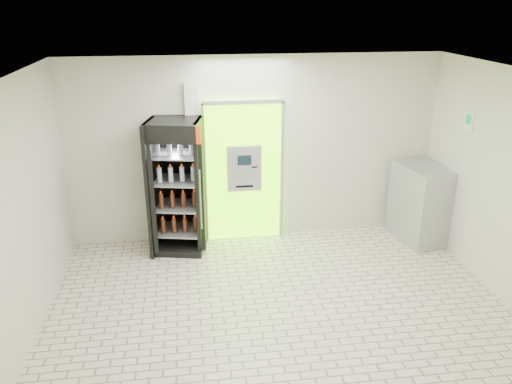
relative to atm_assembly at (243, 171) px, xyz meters
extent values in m
plane|color=beige|center=(0.20, -2.41, -1.17)|extent=(6.00, 6.00, 0.00)
plane|color=beige|center=(0.20, 0.09, 0.33)|extent=(6.00, 0.00, 6.00)
plane|color=beige|center=(0.20, -4.91, 0.33)|extent=(6.00, 0.00, 6.00)
plane|color=beige|center=(-2.80, -2.41, 0.33)|extent=(0.00, 5.00, 5.00)
plane|color=white|center=(0.20, -2.41, 1.83)|extent=(6.00, 6.00, 0.00)
cube|color=#7DFE02|center=(0.00, 0.02, -0.02)|extent=(1.20, 0.12, 2.30)
cube|color=gray|center=(0.00, -0.05, 1.13)|extent=(1.28, 0.04, 0.06)
cube|color=gray|center=(-0.63, -0.05, -0.02)|extent=(0.04, 0.04, 2.30)
cube|color=gray|center=(0.63, -0.05, -0.02)|extent=(0.04, 0.04, 2.30)
cube|color=black|center=(0.10, -0.04, -0.67)|extent=(0.62, 0.01, 0.67)
cube|color=black|center=(-0.34, -0.04, 0.81)|extent=(0.22, 0.01, 0.18)
cube|color=#9D9FA4|center=(0.00, -0.09, 0.08)|extent=(0.55, 0.12, 0.75)
cube|color=black|center=(0.00, -0.16, 0.23)|extent=(0.22, 0.01, 0.16)
cube|color=gray|center=(0.00, -0.16, -0.05)|extent=(0.16, 0.01, 0.12)
cube|color=black|center=(0.16, -0.16, 0.11)|extent=(0.09, 0.01, 0.02)
cube|color=black|center=(0.00, -0.16, -0.21)|extent=(0.28, 0.01, 0.03)
cube|color=silver|center=(-0.78, 0.04, 0.13)|extent=(0.22, 0.10, 2.60)
cube|color=#193FB2|center=(-0.78, -0.02, 0.48)|extent=(0.09, 0.01, 0.06)
cube|color=red|center=(-0.78, -0.02, 0.35)|extent=(0.09, 0.01, 0.06)
cube|color=yellow|center=(-0.78, -0.02, 0.22)|extent=(0.09, 0.01, 0.06)
cube|color=orange|center=(-0.78, -0.02, 0.09)|extent=(0.09, 0.01, 0.06)
cube|color=red|center=(-0.78, -0.02, -0.04)|extent=(0.09, 0.01, 0.06)
cube|color=black|center=(-1.07, -0.28, -0.12)|extent=(0.92, 0.87, 2.11)
cube|color=black|center=(-1.07, 0.05, -0.12)|extent=(0.79, 0.22, 2.11)
cube|color=#B12609|center=(-1.07, -0.64, 0.80)|extent=(0.76, 0.17, 0.25)
cube|color=white|center=(-1.07, -0.64, 0.80)|extent=(0.43, 0.10, 0.07)
cube|color=black|center=(-1.07, -0.28, -1.12)|extent=(0.92, 0.87, 0.11)
cylinder|color=gray|center=(-0.72, -0.66, -0.20)|extent=(0.03, 0.03, 0.95)
cube|color=gray|center=(-1.07, -0.28, -0.85)|extent=(0.78, 0.74, 0.02)
cube|color=gray|center=(-1.07, -0.28, -0.43)|extent=(0.78, 0.74, 0.02)
cube|color=gray|center=(-1.07, -0.28, -0.01)|extent=(0.78, 0.74, 0.02)
cube|color=gray|center=(-1.07, -0.28, 0.41)|extent=(0.78, 0.74, 0.02)
cube|color=#9D9FA4|center=(2.87, -0.51, -0.53)|extent=(0.80, 1.06, 1.28)
cube|color=gray|center=(2.55, -0.51, -0.47)|extent=(0.17, 0.93, 0.01)
cube|color=white|center=(3.19, -1.01, 0.95)|extent=(0.02, 0.22, 0.26)
cube|color=#0D9839|center=(3.18, -1.01, 0.98)|extent=(0.00, 0.14, 0.14)
camera|label=1|loc=(-0.87, -7.62, 2.62)|focal=35.00mm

